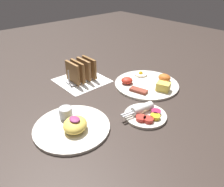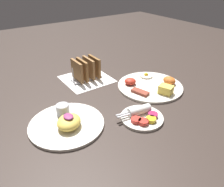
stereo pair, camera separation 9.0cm
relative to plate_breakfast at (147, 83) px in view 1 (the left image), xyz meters
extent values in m
plane|color=#332823|center=(-0.02, -0.22, -0.01)|extent=(3.00, 3.00, 0.00)
cube|color=white|center=(-0.24, -0.20, -0.01)|extent=(0.22, 0.22, 0.00)
cylinder|color=silver|center=(0.00, 0.00, -0.01)|extent=(0.30, 0.30, 0.01)
cube|color=#E5C64C|center=(0.09, 0.00, 0.02)|extent=(0.07, 0.06, 0.04)
ellipsoid|color=#C66023|center=(0.03, 0.08, 0.02)|extent=(0.06, 0.05, 0.03)
cylinder|color=#F4EACC|center=(-0.08, 0.04, 0.00)|extent=(0.06, 0.06, 0.01)
sphere|color=yellow|center=(-0.08, 0.04, 0.01)|extent=(0.02, 0.02, 0.02)
ellipsoid|color=red|center=(-0.07, -0.07, 0.01)|extent=(0.05, 0.05, 0.03)
cube|color=brown|center=(0.02, -0.09, 0.01)|extent=(0.08, 0.05, 0.01)
cylinder|color=silver|center=(0.16, -0.20, -0.01)|extent=(0.16, 0.16, 0.01)
cylinder|color=red|center=(0.17, -0.23, 0.01)|extent=(0.04, 0.04, 0.01)
cylinder|color=red|center=(0.19, -0.22, 0.01)|extent=(0.04, 0.04, 0.01)
cylinder|color=gold|center=(0.20, -0.19, 0.01)|extent=(0.04, 0.04, 0.01)
cylinder|color=#99234C|center=(0.18, -0.16, 0.01)|extent=(0.04, 0.04, 0.01)
cylinder|color=white|center=(0.14, -0.19, 0.02)|extent=(0.05, 0.09, 0.03)
cube|color=silver|center=(0.13, -0.26, 0.02)|extent=(0.01, 0.05, 0.00)
cube|color=silver|center=(0.12, -0.26, 0.02)|extent=(0.01, 0.05, 0.00)
cylinder|color=silver|center=(0.03, -0.44, -0.01)|extent=(0.26, 0.26, 0.01)
ellipsoid|color=#EAC651|center=(0.06, -0.44, 0.02)|extent=(0.12, 0.12, 0.04)
ellipsoid|color=#8C3366|center=(0.06, -0.44, 0.04)|extent=(0.04, 0.03, 0.01)
cylinder|color=#99999E|center=(-0.02, -0.42, 0.02)|extent=(0.05, 0.05, 0.04)
cylinder|color=white|center=(-0.02, -0.42, 0.04)|extent=(0.04, 0.04, 0.01)
cube|color=#B7B7BC|center=(-0.24, -0.20, 0.00)|extent=(0.06, 0.15, 0.01)
cube|color=olive|center=(-0.24, -0.25, 0.05)|extent=(0.10, 0.01, 0.10)
cube|color=brown|center=(-0.24, -0.22, 0.05)|extent=(0.10, 0.01, 0.10)
cube|color=olive|center=(-0.24, -0.19, 0.05)|extent=(0.10, 0.01, 0.10)
cube|color=brown|center=(-0.24, -0.15, 0.05)|extent=(0.10, 0.01, 0.10)
cylinder|color=#B7B7BC|center=(-0.24, -0.27, 0.03)|extent=(0.01, 0.01, 0.07)
cylinder|color=#B7B7BC|center=(-0.24, -0.13, 0.03)|extent=(0.01, 0.01, 0.07)
camera|label=1|loc=(0.57, -0.73, 0.47)|focal=35.00mm
camera|label=2|loc=(0.62, -0.66, 0.47)|focal=35.00mm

